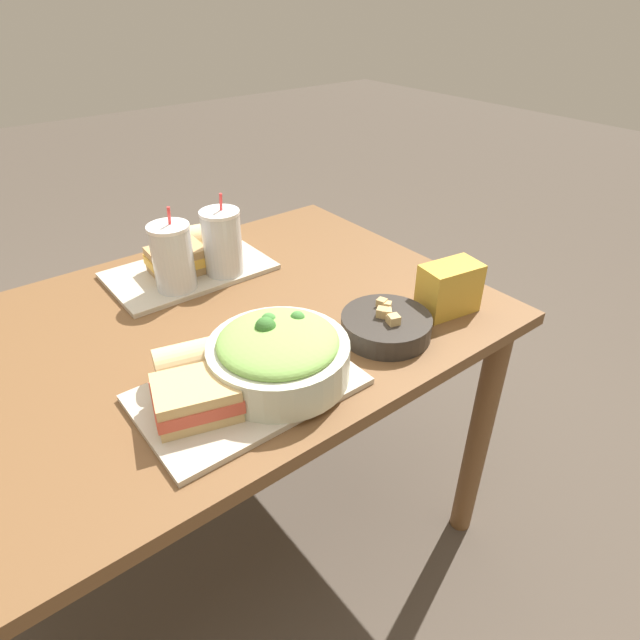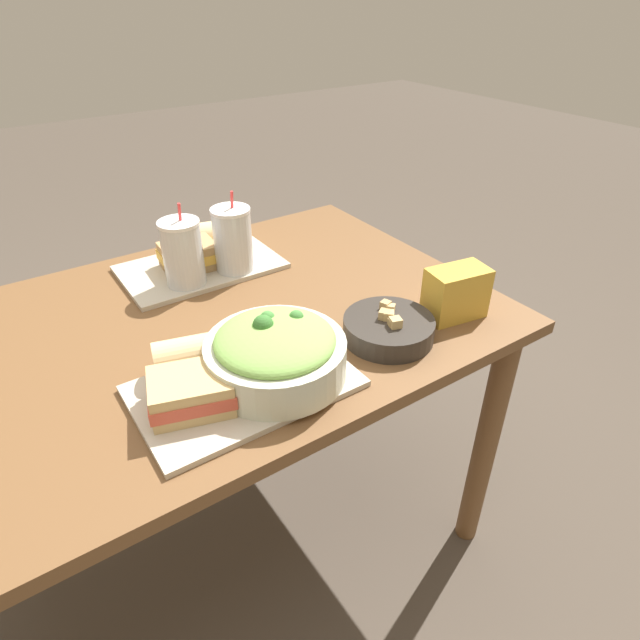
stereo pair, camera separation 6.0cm
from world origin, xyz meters
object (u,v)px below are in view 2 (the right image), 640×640
(baguette_far, at_px, (212,235))
(salad_bowl, at_px, (276,352))
(drink_cup_red, at_px, (233,241))
(soup_bowl, at_px, (389,328))
(drink_cup_dark, at_px, (183,255))
(sandwich_far, at_px, (189,256))
(sandwich_near, at_px, (191,392))
(chip_bag, at_px, (456,293))
(baguette_near, at_px, (204,353))

(baguette_far, bearing_deg, salad_bowl, -179.90)
(baguette_far, height_order, drink_cup_red, drink_cup_red)
(soup_bowl, bearing_deg, baguette_far, 101.80)
(salad_bowl, height_order, baguette_far, salad_bowl)
(drink_cup_red, bearing_deg, drink_cup_dark, 180.00)
(sandwich_far, xyz_separation_m, drink_cup_red, (0.09, -0.07, 0.04))
(sandwich_near, relative_size, chip_bag, 1.18)
(sandwich_near, bearing_deg, drink_cup_dark, 85.88)
(soup_bowl, xyz_separation_m, baguette_near, (-0.37, 0.10, 0.02))
(baguette_near, bearing_deg, sandwich_far, -4.19)
(baguette_near, bearing_deg, baguette_far, -11.40)
(baguette_far, xyz_separation_m, drink_cup_dark, (-0.14, -0.15, 0.04))
(salad_bowl, relative_size, soup_bowl, 1.37)
(baguette_near, relative_size, baguette_far, 1.21)
(soup_bowl, distance_m, sandwich_far, 0.56)
(soup_bowl, height_order, drink_cup_dark, drink_cup_dark)
(baguette_far, relative_size, chip_bag, 1.09)
(sandwich_near, xyz_separation_m, chip_bag, (0.61, -0.03, 0.01))
(salad_bowl, xyz_separation_m, soup_bowl, (0.26, -0.01, -0.04))
(sandwich_far, height_order, baguette_far, baguette_far)
(baguette_far, bearing_deg, chip_bag, -140.20)
(soup_bowl, bearing_deg, salad_bowl, 177.13)
(salad_bowl, xyz_separation_m, drink_cup_red, (0.13, 0.43, 0.02))
(baguette_far, height_order, drink_cup_dark, drink_cup_dark)
(salad_bowl, height_order, soup_bowl, salad_bowl)
(drink_cup_dark, bearing_deg, soup_bowl, -59.18)
(sandwich_near, relative_size, baguette_near, 0.89)
(chip_bag, bearing_deg, salad_bowl, -173.91)
(drink_cup_red, bearing_deg, baguette_near, -124.47)
(soup_bowl, height_order, baguette_far, baguette_far)
(baguette_far, bearing_deg, drink_cup_dark, 151.14)
(drink_cup_dark, relative_size, chip_bag, 1.42)
(sandwich_far, bearing_deg, baguette_near, -105.44)
(sandwich_far, distance_m, drink_cup_red, 0.13)
(sandwich_near, bearing_deg, drink_cup_red, 72.22)
(baguette_near, relative_size, chip_bag, 1.32)
(baguette_near, height_order, chip_bag, chip_bag)
(salad_bowl, relative_size, baguette_far, 1.68)
(chip_bag, bearing_deg, sandwich_far, 136.82)
(soup_bowl, xyz_separation_m, baguette_far, (-0.12, 0.60, 0.02))
(soup_bowl, xyz_separation_m, drink_cup_red, (-0.13, 0.44, 0.06))
(drink_cup_red, bearing_deg, baguette_far, 86.83)
(salad_bowl, distance_m, sandwich_near, 0.17)
(sandwich_near, bearing_deg, salad_bowl, 15.58)
(baguette_near, xyz_separation_m, drink_cup_red, (0.23, 0.34, 0.04))
(sandwich_far, bearing_deg, baguette_far, 42.15)
(baguette_near, distance_m, sandwich_far, 0.44)
(drink_cup_dark, xyz_separation_m, drink_cup_red, (0.13, 0.00, 0.00))
(salad_bowl, xyz_separation_m, baguette_far, (0.14, 0.58, -0.02))
(soup_bowl, distance_m, drink_cup_red, 0.47)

